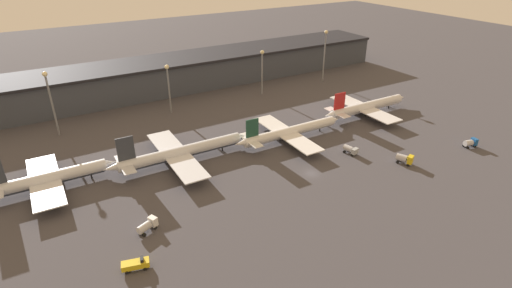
{
  "coord_description": "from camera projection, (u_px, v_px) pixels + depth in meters",
  "views": [
    {
      "loc": [
        -69.35,
        -83.42,
        64.78
      ],
      "look_at": [
        -10.46,
        16.22,
        6.0
      ],
      "focal_mm": 28.0,
      "sensor_mm": 36.0,
      "label": 1
    }
  ],
  "objects": [
    {
      "name": "airplane_1",
      "position": [
        180.0,
        153.0,
        130.18
      ],
      "size": [
        49.06,
        37.63,
        12.96
      ],
      "rotation": [
        0.0,
        0.0,
        -0.01
      ],
      "color": "silver",
      "rests_on": "ground"
    },
    {
      "name": "service_vehicle_1",
      "position": [
        470.0,
        143.0,
        140.19
      ],
      "size": [
        5.0,
        3.16,
        3.12
      ],
      "rotation": [
        0.0,
        0.0,
        -0.21
      ],
      "color": "#195199",
      "rests_on": "ground"
    },
    {
      "name": "lamp_post_2",
      "position": [
        262.0,
        66.0,
        184.0
      ],
      "size": [
        1.8,
        1.8,
        20.91
      ],
      "color": "slate",
      "rests_on": "ground"
    },
    {
      "name": "airplane_2",
      "position": [
        290.0,
        132.0,
        145.03
      ],
      "size": [
        45.44,
        34.88,
        11.43
      ],
      "rotation": [
        0.0,
        0.0,
        -0.01
      ],
      "color": "white",
      "rests_on": "ground"
    },
    {
      "name": "ground",
      "position": [
        311.0,
        174.0,
        124.82
      ],
      "size": [
        600.0,
        600.0,
        0.0
      ],
      "primitive_type": "plane",
      "color": "#423F44"
    },
    {
      "name": "airplane_3",
      "position": [
        366.0,
        107.0,
        166.12
      ],
      "size": [
        44.68,
        34.11,
        12.17
      ],
      "rotation": [
        0.0,
        0.0,
        -0.01
      ],
      "color": "silver",
      "rests_on": "ground"
    },
    {
      "name": "service_vehicle_3",
      "position": [
        147.0,
        226.0,
        99.3
      ],
      "size": [
        5.76,
        4.14,
        3.07
      ],
      "rotation": [
        0.0,
        0.0,
        0.42
      ],
      "color": "white",
      "rests_on": "ground"
    },
    {
      "name": "service_vehicle_4",
      "position": [
        405.0,
        159.0,
        129.68
      ],
      "size": [
        4.4,
        5.67,
        3.26
      ],
      "rotation": [
        0.0,
        0.0,
        -1.12
      ],
      "color": "gold",
      "rests_on": "ground"
    },
    {
      "name": "lamp_post_1",
      "position": [
        168.0,
        82.0,
        163.59
      ],
      "size": [
        1.8,
        1.8,
        20.66
      ],
      "color": "slate",
      "rests_on": "ground"
    },
    {
      "name": "airplane_0",
      "position": [
        49.0,
        179.0,
        115.69
      ],
      "size": [
        38.59,
        32.12,
        13.48
      ],
      "rotation": [
        0.0,
        0.0,
        -0.01
      ],
      "color": "silver",
      "rests_on": "ground"
    },
    {
      "name": "service_vehicle_0",
      "position": [
        351.0,
        150.0,
        135.86
      ],
      "size": [
        3.51,
        5.3,
        2.67
      ],
      "rotation": [
        0.0,
        0.0,
        -1.36
      ],
      "color": "#9EA3A8",
      "rests_on": "ground"
    },
    {
      "name": "terminal_building",
      "position": [
        189.0,
        71.0,
        197.85
      ],
      "size": [
        215.34,
        27.26,
        14.82
      ],
      "color": "#3D424C",
      "rests_on": "ground"
    },
    {
      "name": "service_vehicle_2",
      "position": [
        136.0,
        264.0,
        87.83
      ],
      "size": [
        6.36,
        3.67,
        2.85
      ],
      "rotation": [
        0.0,
        0.0,
        -0.25
      ],
      "color": "gold",
      "rests_on": "ground"
    },
    {
      "name": "lamp_post_3",
      "position": [
        325.0,
        50.0,
        199.33
      ],
      "size": [
        1.8,
        1.8,
        26.16
      ],
      "color": "slate",
      "rests_on": "ground"
    },
    {
      "name": "lamp_post_0",
      "position": [
        50.0,
        96.0,
        142.72
      ],
      "size": [
        1.8,
        1.8,
        24.47
      ],
      "color": "slate",
      "rests_on": "ground"
    }
  ]
}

